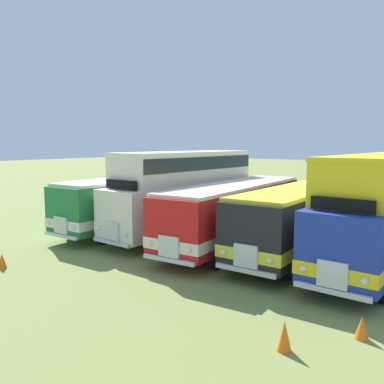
# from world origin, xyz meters

# --- Properties ---
(ground_plane) EXTENTS (200.00, 200.00, 0.00)m
(ground_plane) POSITION_xyz_m (0.00, 0.00, 0.00)
(ground_plane) COLOR olive
(bus_first_in_row) EXTENTS (2.79, 11.66, 2.99)m
(bus_first_in_row) POSITION_xyz_m (-6.44, 0.27, 1.76)
(bus_first_in_row) COLOR #237538
(bus_first_in_row) RESTS_ON ground
(bus_second_in_row) EXTENTS (2.92, 10.13, 4.49)m
(bus_second_in_row) POSITION_xyz_m (-3.21, 0.05, 2.47)
(bus_second_in_row) COLOR silver
(bus_second_in_row) RESTS_ON ground
(bus_third_in_row) EXTENTS (3.14, 11.16, 2.99)m
(bus_third_in_row) POSITION_xyz_m (-0.00, -0.12, 1.76)
(bus_third_in_row) COLOR red
(bus_third_in_row) RESTS_ON ground
(bus_fourth_in_row) EXTENTS (2.64, 10.84, 2.99)m
(bus_fourth_in_row) POSITION_xyz_m (3.22, 0.33, 1.76)
(bus_fourth_in_row) COLOR black
(bus_fourth_in_row) RESTS_ON ground
(bus_fifth_in_row) EXTENTS (2.97, 10.69, 4.49)m
(bus_fifth_in_row) POSITION_xyz_m (6.44, 0.04, 2.47)
(bus_fifth_in_row) COLOR #1E339E
(bus_fifth_in_row) RESTS_ON ground
(cone_near_end) EXTENTS (0.36, 0.36, 0.60)m
(cone_near_end) POSITION_xyz_m (7.38, -6.64, 0.30)
(cone_near_end) COLOR orange
(cone_near_end) RESTS_ON ground
(cone_mid_row) EXTENTS (0.36, 0.36, 0.74)m
(cone_mid_row) POSITION_xyz_m (6.03, -8.35, 0.37)
(cone_mid_row) COLOR orange
(cone_mid_row) RESTS_ON ground
(cone_far_end) EXTENTS (0.36, 0.36, 0.61)m
(cone_far_end) POSITION_xyz_m (-5.58, -8.87, 0.30)
(cone_far_end) COLOR orange
(cone_far_end) RESTS_ON ground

